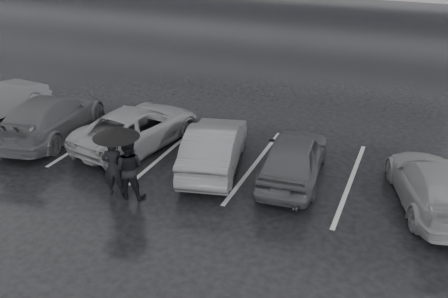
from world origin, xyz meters
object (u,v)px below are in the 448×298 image
Objects in this scene: car_west_b at (138,127)px; pedestrian_left at (114,167)px; car_east at (434,185)px; pedestrian_right at (129,168)px; car_main at (294,157)px; car_west_a at (214,146)px; car_west_c at (51,116)px.

pedestrian_left reaches higher than car_west_b.
pedestrian_right reaches higher than car_east.
car_main is 0.95× the size of car_east.
car_main is 3.63m from car_east.
car_main reaches higher than car_east.
pedestrian_left is 0.95× the size of pedestrian_right.
car_west_c reaches higher than car_west_a.
car_main is at bearing 171.97° from car_west_c.
car_main is at bearing -18.80° from car_east.
car_west_a is at bearing 179.99° from car_west_b.
car_west_b is at bearing -8.53° from car_main.
car_west_c is at bearing -54.64° from pedestrian_left.
car_west_b is at bearing -93.60° from pedestrian_left.
car_main is 4.48m from pedestrian_right.
car_west_b is at bearing -73.46° from pedestrian_right.
pedestrian_right is at bearing 127.30° from car_west_b.
car_west_a is at bearing -150.34° from pedestrian_left.
car_west_b is at bearing 179.21° from car_west_c.
car_west_a is at bearing -16.33° from car_east.
car_east is at bearing -172.52° from car_west_b.
car_main is 2.46× the size of pedestrian_left.
car_west_b is (-2.85, 0.49, -0.04)m from car_west_a.
pedestrian_left is (-7.72, -2.55, 0.20)m from car_east.
car_west_c is 1.15× the size of car_east.
pedestrian_left reaches higher than car_west_a.
car_west_a is at bearing -0.17° from car_main.
car_main is at bearing 171.96° from car_west_a.
car_east is (3.63, -0.07, -0.07)m from car_main.
pedestrian_right reaches higher than car_main.
car_west_b is 3.09m from pedestrian_left.
car_west_b is 3.05m from car_west_c.
car_main is 0.83× the size of car_west_c.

